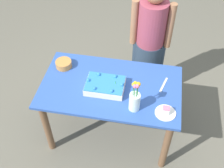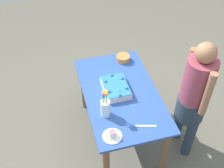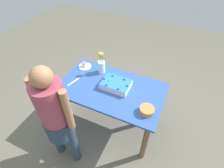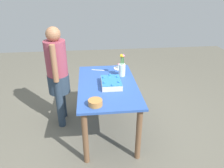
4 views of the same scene
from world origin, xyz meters
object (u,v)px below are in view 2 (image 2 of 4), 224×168
Objects in this scene: fruit_bowl at (123,58)px; sheet_cake at (116,88)px; flower_vase at (105,106)px; serving_plate_with_slice at (112,135)px; person_standing at (194,95)px; cake_knife at (146,126)px.

sheet_cake is at bearing 154.41° from fruit_bowl.
sheet_cake is 1.12× the size of flower_vase.
serving_plate_with_slice is 0.96m from person_standing.
fruit_bowl is (1.06, -0.42, 0.01)m from serving_plate_with_slice.
serving_plate_with_slice is 1.14m from fruit_bowl.
sheet_cake reaches higher than serving_plate_with_slice.
sheet_cake is 0.53m from fruit_bowl.
sheet_cake is 1.96× the size of serving_plate_with_slice.
serving_plate_with_slice is at bearing 178.91° from flower_vase.
person_standing is (0.19, -0.59, 0.09)m from cake_knife.
sheet_cake is 0.82m from person_standing.
cake_knife is at bearing 17.73° from person_standing.
cake_knife is 0.14× the size of person_standing.
person_standing reaches higher than fruit_bowl.
fruit_bowl is at bearing -78.90° from cake_knife.
flower_vase reaches higher than serving_plate_with_slice.
cake_knife is 0.63m from person_standing.
person_standing reaches higher than sheet_cake.
cake_knife is (-0.55, -0.15, -0.04)m from sheet_cake.
serving_plate_with_slice is at bearing 161.48° from sheet_cake.
flower_vase reaches higher than cake_knife.
flower_vase is at bearing -20.48° from cake_knife.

